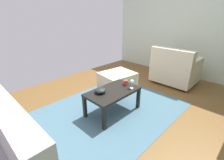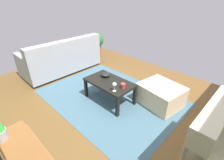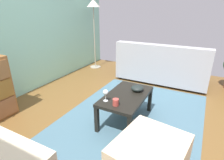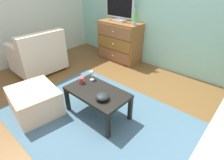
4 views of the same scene
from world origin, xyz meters
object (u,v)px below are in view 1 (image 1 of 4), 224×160
(wine_glass, at_px, (132,82))
(bowl_decorative, at_px, (100,90))
(coffee_table, at_px, (113,94))
(mug, at_px, (126,83))
(ottoman, at_px, (117,81))
(armchair, at_px, (174,69))

(wine_glass, xyz_separation_m, bowl_decorative, (0.47, -0.25, -0.08))
(coffee_table, distance_m, bowl_decorative, 0.23)
(coffee_table, xyz_separation_m, wine_glass, (-0.28, 0.17, 0.17))
(bowl_decorative, bearing_deg, coffee_table, 155.49)
(mug, bearing_deg, ottoman, -125.98)
(bowl_decorative, relative_size, armchair, 0.19)
(coffee_table, relative_size, armchair, 0.94)
(wine_glass, distance_m, mug, 0.18)
(bowl_decorative, bearing_deg, armchair, 173.08)
(mug, xyz_separation_m, bowl_decorative, (0.51, -0.09, -0.00))
(armchair, bearing_deg, bowl_decorative, -6.92)
(wine_glass, relative_size, ottoman, 0.22)
(mug, relative_size, ottoman, 0.16)
(coffee_table, distance_m, wine_glass, 0.37)
(mug, distance_m, ottoman, 0.75)
(wine_glass, distance_m, ottoman, 0.92)
(wine_glass, bearing_deg, armchair, 179.85)
(wine_glass, relative_size, mug, 1.38)
(mug, bearing_deg, coffee_table, -0.14)
(wine_glass, xyz_separation_m, ottoman, (-0.45, -0.73, -0.34))
(wine_glass, bearing_deg, coffee_table, -30.37)
(wine_glass, xyz_separation_m, mug, (-0.04, -0.16, -0.07))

